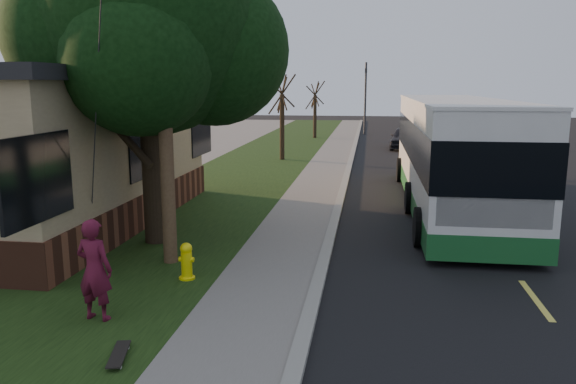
# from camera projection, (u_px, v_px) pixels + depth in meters

# --- Properties ---
(ground) EXTENTS (120.00, 120.00, 0.00)m
(ground) POSITION_uv_depth(u_px,v_px,m) (317.00, 289.00, 10.80)
(ground) COLOR black
(ground) RESTS_ON ground
(road) EXTENTS (8.00, 80.00, 0.01)m
(road) POSITION_uv_depth(u_px,v_px,m) (456.00, 195.00, 19.95)
(road) COLOR black
(road) RESTS_ON ground
(curb) EXTENTS (0.25, 80.00, 0.12)m
(curb) POSITION_uv_depth(u_px,v_px,m) (343.00, 190.00, 20.50)
(curb) COLOR gray
(curb) RESTS_ON ground
(sidewalk) EXTENTS (2.00, 80.00, 0.08)m
(sidewalk) POSITION_uv_depth(u_px,v_px,m) (316.00, 190.00, 20.65)
(sidewalk) COLOR slate
(sidewalk) RESTS_ON ground
(grass_verge) EXTENTS (5.00, 80.00, 0.07)m
(grass_verge) POSITION_uv_depth(u_px,v_px,m) (223.00, 188.00, 21.15)
(grass_verge) COLOR black
(grass_verge) RESTS_ON ground
(fire_hydrant) EXTENTS (0.32, 0.32, 0.74)m
(fire_hydrant) POSITION_uv_depth(u_px,v_px,m) (187.00, 261.00, 11.08)
(fire_hydrant) COLOR #FFEC0D
(fire_hydrant) RESTS_ON grass_verge
(utility_pole) EXTENTS (2.86, 3.21, 9.07)m
(utility_pole) POSITION_uv_depth(u_px,v_px,m) (162.00, 46.00, 11.35)
(utility_pole) COLOR #473321
(utility_pole) RESTS_ON ground
(leafy_tree) EXTENTS (6.30, 6.00, 7.80)m
(leafy_tree) POSITION_uv_depth(u_px,v_px,m) (151.00, 27.00, 12.98)
(leafy_tree) COLOR black
(leafy_tree) RESTS_ON grass_verge
(bare_tree_near) EXTENTS (1.38, 1.21, 4.31)m
(bare_tree_near) POSITION_uv_depth(u_px,v_px,m) (282.00, 119.00, 28.38)
(bare_tree_near) COLOR black
(bare_tree_near) RESTS_ON grass_verge
(bare_tree_far) EXTENTS (1.38, 1.21, 4.03)m
(bare_tree_far) POSITION_uv_depth(u_px,v_px,m) (315.00, 111.00, 39.99)
(bare_tree_far) COLOR black
(bare_tree_far) RESTS_ON grass_verge
(traffic_signal) EXTENTS (0.18, 0.22, 5.50)m
(traffic_signal) POSITION_uv_depth(u_px,v_px,m) (365.00, 93.00, 43.16)
(traffic_signal) COLOR #2D2D30
(traffic_signal) RESTS_ON ground
(transit_bus) EXTENTS (2.92, 12.68, 3.43)m
(transit_bus) POSITION_uv_depth(u_px,v_px,m) (453.00, 151.00, 17.56)
(transit_bus) COLOR silver
(transit_bus) RESTS_ON ground
(skateboarder) EXTENTS (0.67, 0.49, 1.70)m
(skateboarder) POSITION_uv_depth(u_px,v_px,m) (95.00, 270.00, 9.09)
(skateboarder) COLOR #551126
(skateboarder) RESTS_ON grass_verge
(skateboard_main) EXTENTS (0.40, 0.85, 0.08)m
(skateboard_main) POSITION_uv_depth(u_px,v_px,m) (119.00, 355.00, 7.91)
(skateboard_main) COLOR black
(skateboard_main) RESTS_ON grass_verge
(distant_car) EXTENTS (2.03, 4.10, 1.34)m
(distant_car) POSITION_uv_depth(u_px,v_px,m) (405.00, 138.00, 33.99)
(distant_car) COLOR black
(distant_car) RESTS_ON ground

